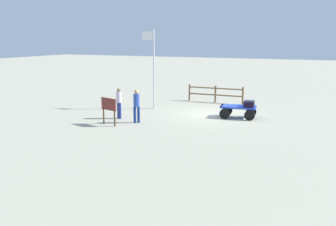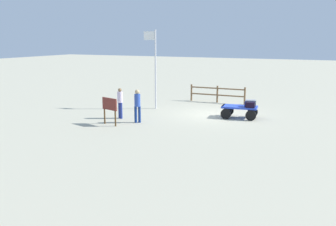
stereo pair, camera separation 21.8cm
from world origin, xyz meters
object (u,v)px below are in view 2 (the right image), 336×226
at_px(signboard, 110,107).
at_px(suitcase_dark, 250,105).
at_px(suitcase_navy, 249,104).
at_px(luggage_cart, 239,110).
at_px(suitcase_olive, 251,103).
at_px(worker_trailing, 120,101).
at_px(worker_lead, 137,104).
at_px(flagpole, 154,64).

bearing_deg(signboard, suitcase_dark, -145.30).
bearing_deg(suitcase_dark, suitcase_navy, -61.72).
bearing_deg(luggage_cart, suitcase_olive, -161.53).
relative_size(worker_trailing, signboard, 1.20).
distance_m(suitcase_olive, worker_lead, 6.23).
xyz_separation_m(suitcase_navy, worker_lead, (5.05, 3.41, 0.20)).
bearing_deg(suitcase_olive, signboard, 37.46).
bearing_deg(luggage_cart, worker_lead, 37.07).
relative_size(suitcase_olive, signboard, 0.46).
bearing_deg(suitcase_dark, luggage_cart, -17.62).
height_order(worker_lead, signboard, worker_lead).
relative_size(luggage_cart, worker_lead, 1.17).
height_order(suitcase_olive, worker_trailing, worker_trailing).
height_order(luggage_cart, suitcase_navy, suitcase_navy).
distance_m(suitcase_navy, worker_trailing, 7.06).
height_order(worker_lead, flagpole, flagpole).
xyz_separation_m(worker_lead, flagpole, (1.02, -3.93, 1.81)).
distance_m(suitcase_dark, worker_trailing, 7.08).
distance_m(suitcase_olive, flagpole, 6.42).
bearing_deg(luggage_cart, flagpole, -5.45).
bearing_deg(worker_lead, luggage_cart, -142.93).
bearing_deg(worker_lead, suitcase_navy, -146.00).
bearing_deg(suitcase_navy, worker_lead, 34.00).
bearing_deg(luggage_cart, worker_trailing, 26.07).
distance_m(luggage_cart, worker_lead, 5.68).
distance_m(suitcase_dark, suitcase_olive, 0.41).
xyz_separation_m(suitcase_dark, signboard, (6.17, 4.27, 0.13)).
xyz_separation_m(worker_lead, worker_trailing, (1.39, -0.52, -0.06)).
height_order(worker_trailing, signboard, worker_trailing).
distance_m(suitcase_olive, worker_trailing, 7.17).
height_order(suitcase_olive, flagpole, flagpole).
relative_size(worker_lead, flagpole, 0.36).
relative_size(suitcase_navy, suitcase_olive, 0.80).
relative_size(suitcase_dark, signboard, 0.38).
bearing_deg(worker_trailing, signboard, 103.49).
relative_size(suitcase_dark, suitcase_olive, 0.82).
xyz_separation_m(luggage_cart, signboard, (5.52, 4.48, 0.48)).
relative_size(suitcase_dark, worker_lead, 0.30).
xyz_separation_m(suitcase_dark, suitcase_olive, (0.07, -0.40, 0.03)).
distance_m(luggage_cart, worker_trailing, 6.58).
distance_m(flagpole, signboard, 5.34).
bearing_deg(luggage_cart, suitcase_dark, 162.38).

